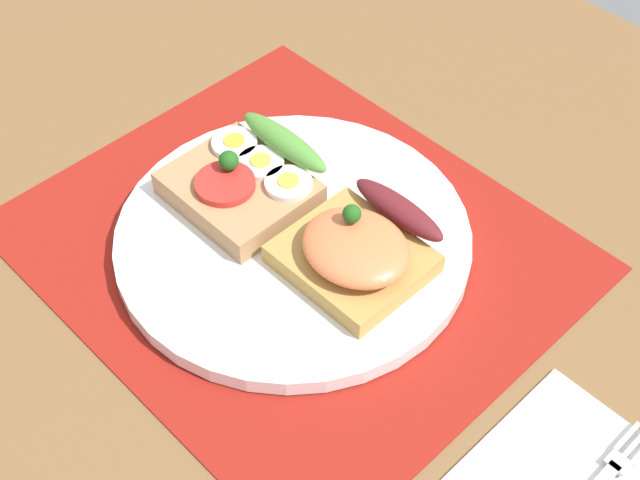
% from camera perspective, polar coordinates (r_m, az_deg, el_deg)
% --- Properties ---
extents(ground_plane, '(1.20, 0.90, 0.03)m').
position_cam_1_polar(ground_plane, '(0.73, -1.65, -1.25)').
color(ground_plane, brown).
extents(placemat, '(0.40, 0.34, 0.00)m').
position_cam_1_polar(placemat, '(0.71, -1.68, -0.34)').
color(placemat, maroon).
rests_on(placemat, ground_plane).
extents(plate, '(0.28, 0.28, 0.01)m').
position_cam_1_polar(plate, '(0.71, -1.69, 0.11)').
color(plate, white).
rests_on(plate, placemat).
extents(sandwich_egg_tomato, '(0.11, 0.11, 0.04)m').
position_cam_1_polar(sandwich_egg_tomato, '(0.72, -4.65, 3.75)').
color(sandwich_egg_tomato, '#A97D52').
rests_on(sandwich_egg_tomato, plate).
extents(sandwich_salmon, '(0.10, 0.10, 0.05)m').
position_cam_1_polar(sandwich_salmon, '(0.67, 2.45, -0.52)').
color(sandwich_salmon, '#B08742').
rests_on(sandwich_salmon, plate).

